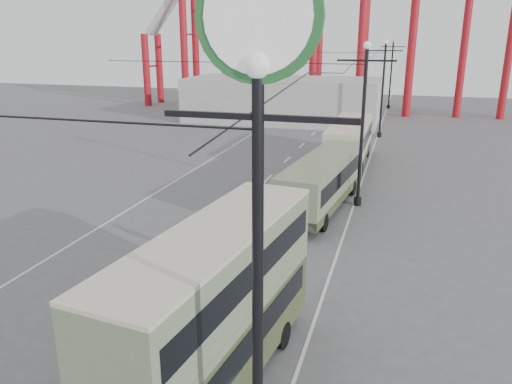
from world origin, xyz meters
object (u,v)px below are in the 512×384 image
(lamp_post_near, at_px, (258,144))
(single_decker_green, at_px, (323,180))
(pedestrian, at_px, (198,240))
(double_decker_bus, at_px, (216,303))
(single_decker_cream, at_px, (350,141))

(lamp_post_near, xyz_separation_m, single_decker_green, (-1.94, 19.89, -6.19))
(pedestrian, bearing_deg, double_decker_bus, 90.82)
(double_decker_bus, distance_m, pedestrian, 8.76)
(single_decker_green, relative_size, pedestrian, 5.54)
(single_decker_green, bearing_deg, pedestrian, -109.11)
(double_decker_bus, bearing_deg, pedestrian, 123.76)
(lamp_post_near, relative_size, pedestrian, 5.59)
(single_decker_green, distance_m, single_decker_cream, 11.07)
(single_decker_green, xyz_separation_m, single_decker_cream, (0.26, 11.06, 0.18))
(double_decker_bus, xyz_separation_m, single_decker_cream, (0.54, 27.37, -0.82))
(double_decker_bus, distance_m, single_decker_green, 16.34)
(double_decker_bus, height_order, single_decker_cream, double_decker_bus)
(single_decker_cream, height_order, pedestrian, single_decker_cream)
(single_decker_green, height_order, single_decker_cream, single_decker_cream)
(double_decker_bus, relative_size, pedestrian, 4.71)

